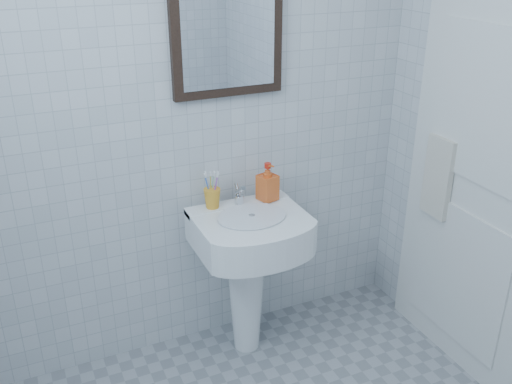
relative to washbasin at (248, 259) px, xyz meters
name	(u,v)px	position (x,y,z in m)	size (l,w,h in m)	color
wall_back	(186,97)	(-0.19, 0.22, 0.74)	(2.20, 0.02, 2.50)	silver
washbasin	(248,259)	(0.00, 0.00, 0.00)	(0.49, 0.36, 0.76)	white
faucet	(239,196)	(0.00, 0.09, 0.29)	(0.04, 0.10, 0.11)	silver
toothbrush_cup	(212,198)	(-0.12, 0.11, 0.29)	(0.08, 0.08, 0.09)	orange
soap_dispenser	(268,182)	(0.14, 0.09, 0.33)	(0.08, 0.08, 0.18)	#E85A16
wall_mirror	(227,23)	(0.00, 0.20, 1.04)	(0.50, 0.04, 0.62)	black
bathroom_door	(480,163)	(0.89, -0.43, 0.49)	(0.04, 0.80, 2.00)	silver
towel_ring	(447,140)	(0.87, -0.24, 0.54)	(0.18, 0.18, 0.01)	silver
hand_towel	(438,177)	(0.85, -0.24, 0.36)	(0.03, 0.16, 0.38)	beige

